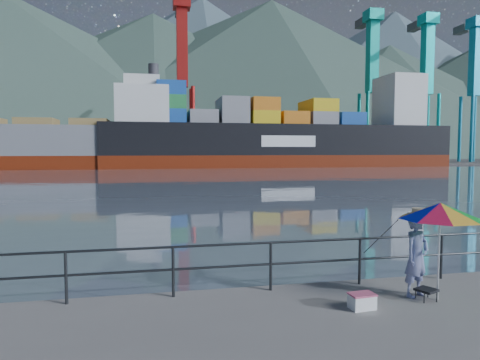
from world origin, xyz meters
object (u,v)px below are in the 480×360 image
at_px(cooler_bag, 362,302).
at_px(container_ship, 288,135).
at_px(bulk_carrier, 56,143).
at_px(fisherman, 417,256).
at_px(beach_umbrella, 440,211).

bearing_deg(cooler_bag, container_ship, 68.49).
bearing_deg(cooler_bag, bulk_carrier, 101.04).
distance_m(fisherman, beach_umbrella, 1.01).
xyz_separation_m(beach_umbrella, bulk_carrier, (-21.36, 70.47, 2.39)).
bearing_deg(cooler_bag, beach_umbrella, 0.39).
relative_size(beach_umbrella, bulk_carrier, 0.04).
height_order(beach_umbrella, bulk_carrier, bulk_carrier).
xyz_separation_m(cooler_bag, bulk_carrier, (-19.69, 70.61, 4.00)).
relative_size(beach_umbrella, cooler_bag, 4.52).
bearing_deg(fisherman, bulk_carrier, 86.05).
distance_m(fisherman, cooler_bag, 1.59).
height_order(bulk_carrier, container_ship, container_ship).
bearing_deg(fisherman, beach_umbrella, -61.99).
height_order(fisherman, bulk_carrier, bulk_carrier).
height_order(fisherman, beach_umbrella, beach_umbrella).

